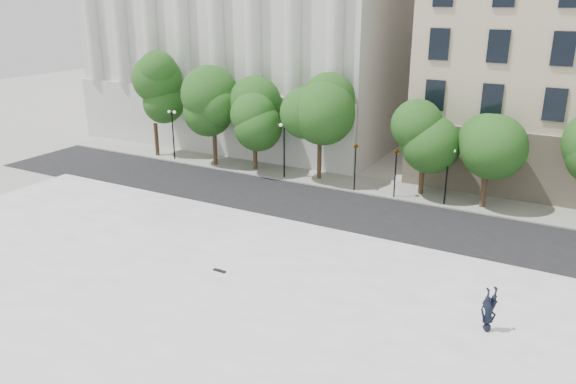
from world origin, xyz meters
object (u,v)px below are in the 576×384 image
at_px(traffic_light_west, 356,145).
at_px(person_lying, 487,325).
at_px(skateboard, 219,271).
at_px(traffic_light_east, 397,150).

bearing_deg(traffic_light_west, person_lying, -51.08).
bearing_deg(skateboard, traffic_light_east, 77.47).
relative_size(traffic_light_east, skateboard, 5.87).
bearing_deg(person_lying, traffic_light_west, 88.67).
relative_size(person_lying, skateboard, 2.83).
xyz_separation_m(traffic_light_west, skateboard, (-0.76, -16.28, -3.16)).
xyz_separation_m(traffic_light_west, person_lying, (12.34, -15.28, -2.92)).
xyz_separation_m(traffic_light_west, traffic_light_east, (3.10, 0.00, 0.02)).
relative_size(traffic_light_west, traffic_light_east, 1.00).
height_order(traffic_light_east, skateboard, traffic_light_east).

